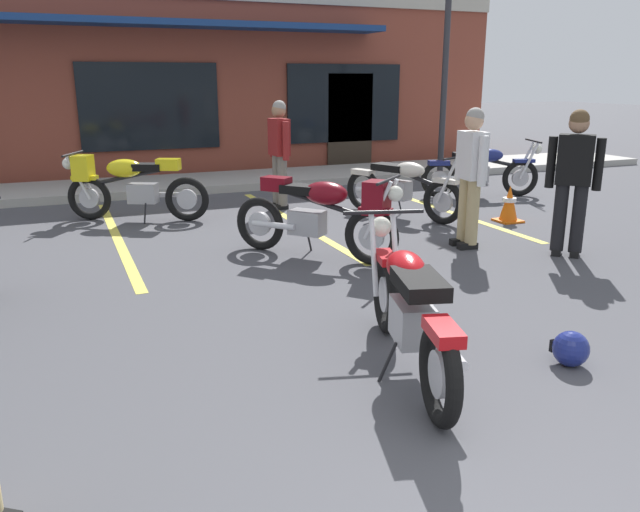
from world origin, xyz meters
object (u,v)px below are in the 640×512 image
motorcycle_orange_scrambler (482,170)px  person_in_black_shirt (471,170)px  helmet_on_pavement (571,349)px  traffic_cone (509,204)px  parking_lot_lamp_post (451,18)px  motorcycle_silver_naked (322,213)px  motorcycle_blue_standard (403,186)px  person_in_shorts_foreground (279,148)px  motorcycle_red_sportbike (129,184)px  person_by_back_row (574,175)px  motorcycle_foreground_classic (409,308)px

motorcycle_orange_scrambler → person_in_black_shirt: bearing=-129.1°
helmet_on_pavement → traffic_cone: traffic_cone is taller
parking_lot_lamp_post → motorcycle_orange_scrambler: bearing=-102.4°
motorcycle_silver_naked → motorcycle_blue_standard: (1.96, 1.59, -0.07)m
traffic_cone → person_in_shorts_foreground: bearing=140.9°
motorcycle_orange_scrambler → parking_lot_lamp_post: parking_lot_lamp_post is taller
motorcycle_red_sportbike → person_in_black_shirt: size_ratio=1.16×
motorcycle_blue_standard → helmet_on_pavement: size_ratio=7.59×
traffic_cone → parking_lot_lamp_post: 4.72m
parking_lot_lamp_post → motorcycle_red_sportbike: bearing=-167.7°
motorcycle_silver_naked → person_in_black_shirt: size_ratio=1.03×
motorcycle_orange_scrambler → person_by_back_row: bearing=-111.8°
person_in_shorts_foreground → traffic_cone: (2.71, -2.21, -0.69)m
helmet_on_pavement → parking_lot_lamp_post: size_ratio=0.05×
person_in_shorts_foreground → person_by_back_row: (2.14, -3.95, 0.00)m
motorcycle_blue_standard → motorcycle_red_sportbike: bearing=160.3°
traffic_cone → parking_lot_lamp_post: bearing=71.0°
person_by_back_row → person_in_shorts_foreground: bearing=118.4°
person_by_back_row → motorcycle_silver_naked: bearing=159.0°
motorcycle_blue_standard → person_in_shorts_foreground: 2.04m
motorcycle_blue_standard → helmet_on_pavement: bearing=-106.1°
person_in_black_shirt → traffic_cone: 1.82m
motorcycle_red_sportbike → helmet_on_pavement: 6.66m
motorcycle_red_sportbike → parking_lot_lamp_post: 6.88m
motorcycle_silver_naked → parking_lot_lamp_post: size_ratio=0.36×
motorcycle_foreground_classic → motorcycle_silver_naked: (0.57, 2.89, 0.07)m
motorcycle_silver_naked → helmet_on_pavement: (0.55, -3.30, -0.40)m
motorcycle_blue_standard → person_in_shorts_foreground: size_ratio=1.18×
person_in_black_shirt → traffic_cone: bearing=34.3°
motorcycle_foreground_classic → parking_lot_lamp_post: parking_lot_lamp_post is taller
motorcycle_foreground_classic → person_in_shorts_foreground: bearing=79.5°
motorcycle_blue_standard → traffic_cone: size_ratio=3.72×
person_in_black_shirt → parking_lot_lamp_post: 5.64m
motorcycle_foreground_classic → motorcycle_orange_scrambler: size_ratio=1.01×
motorcycle_silver_naked → person_in_shorts_foreground: person_in_shorts_foreground is taller
motorcycle_foreground_classic → person_in_shorts_foreground: size_ratio=1.23×
motorcycle_silver_naked → motorcycle_orange_scrambler: bearing=31.9°
traffic_cone → parking_lot_lamp_post: size_ratio=0.11×
motorcycle_orange_scrambler → person_by_back_row: (-1.42, -3.55, 0.49)m
person_in_shorts_foreground → parking_lot_lamp_post: size_ratio=0.35×
person_by_back_row → person_in_black_shirt: bearing=135.7°
motorcycle_silver_naked → motorcycle_orange_scrambler: 4.79m
motorcycle_red_sportbike → motorcycle_blue_standard: (3.74, -1.34, -0.07)m
person_in_shorts_foreground → person_in_black_shirt: bearing=-67.3°
motorcycle_red_sportbike → person_in_black_shirt: (3.62, -3.15, 0.42)m
motorcycle_blue_standard → person_in_shorts_foreground: (-1.45, 1.35, 0.49)m
motorcycle_orange_scrambler → motorcycle_foreground_classic: bearing=-130.5°
motorcycle_orange_scrambler → helmet_on_pavement: bearing=-121.1°
motorcycle_foreground_classic → helmet_on_pavement: bearing=-20.2°
person_in_black_shirt → motorcycle_blue_standard: bearing=86.0°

